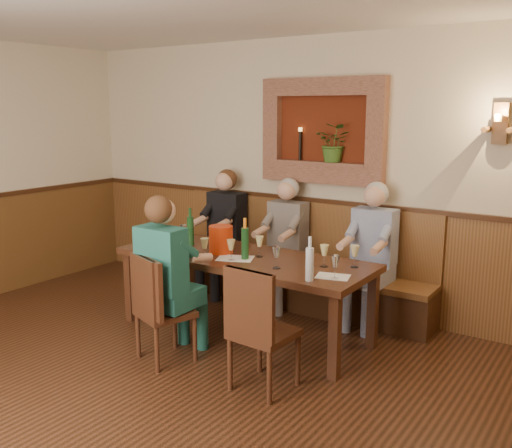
{
  "coord_description": "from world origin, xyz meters",
  "views": [
    {
      "loc": [
        2.94,
        -2.27,
        2.08
      ],
      "look_at": [
        0.1,
        1.9,
        1.05
      ],
      "focal_mm": 40.0,
      "sensor_mm": 36.0,
      "label": 1
    }
  ],
  "objects_px": {
    "dining_table": "(244,264)",
    "spittoon_bucket": "(221,239)",
    "water_bottle": "(310,263)",
    "wine_bottle_green_a": "(245,243)",
    "person_bench_mid": "(283,255)",
    "wine_bottle_green_b": "(190,230)",
    "person_bench_right": "(369,268)",
    "person_bench_left": "(222,243)",
    "chair_near_left": "(164,330)",
    "chair_near_right": "(263,353)",
    "person_chair_front": "(170,292)",
    "bench": "(295,275)"
  },
  "relations": [
    {
      "from": "person_chair_front",
      "to": "water_bottle",
      "type": "relative_size",
      "value": 3.97
    },
    {
      "from": "dining_table",
      "to": "spittoon_bucket",
      "type": "height_order",
      "value": "spittoon_bucket"
    },
    {
      "from": "person_bench_right",
      "to": "spittoon_bucket",
      "type": "xyz_separation_m",
      "value": [
        -1.12,
        -0.87,
        0.3
      ]
    },
    {
      "from": "wine_bottle_green_b",
      "to": "water_bottle",
      "type": "bearing_deg",
      "value": -13.6
    },
    {
      "from": "dining_table",
      "to": "person_bench_right",
      "type": "distance_m",
      "value": 1.22
    },
    {
      "from": "person_bench_mid",
      "to": "person_chair_front",
      "type": "bearing_deg",
      "value": -94.03
    },
    {
      "from": "person_chair_front",
      "to": "wine_bottle_green_a",
      "type": "bearing_deg",
      "value": 67.74
    },
    {
      "from": "water_bottle",
      "to": "bench",
      "type": "bearing_deg",
      "value": 124.21
    },
    {
      "from": "person_bench_right",
      "to": "person_bench_mid",
      "type": "bearing_deg",
      "value": 179.94
    },
    {
      "from": "person_chair_front",
      "to": "dining_table",
      "type": "bearing_deg",
      "value": 75.33
    },
    {
      "from": "bench",
      "to": "person_bench_left",
      "type": "distance_m",
      "value": 0.94
    },
    {
      "from": "chair_near_left",
      "to": "chair_near_right",
      "type": "distance_m",
      "value": 0.95
    },
    {
      "from": "dining_table",
      "to": "person_bench_left",
      "type": "distance_m",
      "value": 1.23
    },
    {
      "from": "person_bench_right",
      "to": "water_bottle",
      "type": "relative_size",
      "value": 3.95
    },
    {
      "from": "person_bench_mid",
      "to": "spittoon_bucket",
      "type": "bearing_deg",
      "value": -99.99
    },
    {
      "from": "chair_near_left",
      "to": "wine_bottle_green_a",
      "type": "xyz_separation_m",
      "value": [
        0.29,
        0.77,
        0.63
      ]
    },
    {
      "from": "person_bench_mid",
      "to": "wine_bottle_green_b",
      "type": "distance_m",
      "value": 1.05
    },
    {
      "from": "dining_table",
      "to": "bench",
      "type": "distance_m",
      "value": 1.01
    },
    {
      "from": "chair_near_left",
      "to": "wine_bottle_green_a",
      "type": "height_order",
      "value": "wine_bottle_green_a"
    },
    {
      "from": "person_bench_right",
      "to": "wine_bottle_green_a",
      "type": "relative_size",
      "value": 3.73
    },
    {
      "from": "dining_table",
      "to": "person_chair_front",
      "type": "xyz_separation_m",
      "value": [
        -0.2,
        -0.78,
        -0.1
      ]
    },
    {
      "from": "dining_table",
      "to": "wine_bottle_green_b",
      "type": "height_order",
      "value": "wine_bottle_green_b"
    },
    {
      "from": "person_chair_front",
      "to": "water_bottle",
      "type": "bearing_deg",
      "value": 22.51
    },
    {
      "from": "bench",
      "to": "wine_bottle_green_a",
      "type": "relative_size",
      "value": 8.0
    },
    {
      "from": "bench",
      "to": "chair_near_right",
      "type": "bearing_deg",
      "value": -67.04
    },
    {
      "from": "bench",
      "to": "wine_bottle_green_a",
      "type": "xyz_separation_m",
      "value": [
        0.08,
        -1.03,
        0.57
      ]
    },
    {
      "from": "person_bench_left",
      "to": "water_bottle",
      "type": "bearing_deg",
      "value": -33.59
    },
    {
      "from": "spittoon_bucket",
      "to": "water_bottle",
      "type": "xyz_separation_m",
      "value": [
        1.11,
        -0.31,
        0.01
      ]
    },
    {
      "from": "bench",
      "to": "spittoon_bucket",
      "type": "height_order",
      "value": "bench"
    },
    {
      "from": "wine_bottle_green_a",
      "to": "person_bench_mid",
      "type": "bearing_deg",
      "value": 100.17
    },
    {
      "from": "chair_near_right",
      "to": "person_bench_mid",
      "type": "bearing_deg",
      "value": 120.05
    },
    {
      "from": "chair_near_right",
      "to": "wine_bottle_green_a",
      "type": "relative_size",
      "value": 2.57
    },
    {
      "from": "chair_near_left",
      "to": "dining_table",
      "type": "bearing_deg",
      "value": 95.51
    },
    {
      "from": "person_bench_mid",
      "to": "person_chair_front",
      "type": "distance_m",
      "value": 1.62
    },
    {
      "from": "chair_near_right",
      "to": "water_bottle",
      "type": "bearing_deg",
      "value": 77.97
    },
    {
      "from": "chair_near_left",
      "to": "person_bench_right",
      "type": "relative_size",
      "value": 0.66
    },
    {
      "from": "chair_near_left",
      "to": "wine_bottle_green_a",
      "type": "bearing_deg",
      "value": 88.73
    },
    {
      "from": "person_chair_front",
      "to": "water_bottle",
      "type": "distance_m",
      "value": 1.2
    },
    {
      "from": "person_bench_left",
      "to": "person_bench_mid",
      "type": "xyz_separation_m",
      "value": [
        0.81,
        0.0,
        -0.02
      ]
    },
    {
      "from": "person_bench_mid",
      "to": "water_bottle",
      "type": "bearing_deg",
      "value": -50.77
    },
    {
      "from": "spittoon_bucket",
      "to": "wine_bottle_green_b",
      "type": "xyz_separation_m",
      "value": [
        -0.43,
        0.07,
        0.02
      ]
    },
    {
      "from": "person_bench_left",
      "to": "wine_bottle_green_a",
      "type": "relative_size",
      "value": 3.76
    },
    {
      "from": "dining_table",
      "to": "spittoon_bucket",
      "type": "bearing_deg",
      "value": -173.31
    },
    {
      "from": "person_bench_mid",
      "to": "person_bench_right",
      "type": "bearing_deg",
      "value": -0.06
    },
    {
      "from": "chair_near_right",
      "to": "wine_bottle_green_a",
      "type": "bearing_deg",
      "value": 136.19
    },
    {
      "from": "wine_bottle_green_a",
      "to": "chair_near_left",
      "type": "bearing_deg",
      "value": -110.5
    },
    {
      "from": "person_bench_right",
      "to": "person_chair_front",
      "type": "distance_m",
      "value": 1.95
    },
    {
      "from": "person_bench_right",
      "to": "wine_bottle_green_b",
      "type": "relative_size",
      "value": 3.74
    },
    {
      "from": "chair_near_left",
      "to": "water_bottle",
      "type": "height_order",
      "value": "water_bottle"
    },
    {
      "from": "water_bottle",
      "to": "wine_bottle_green_a",
      "type": "bearing_deg",
      "value": 162.95
    }
  ]
}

